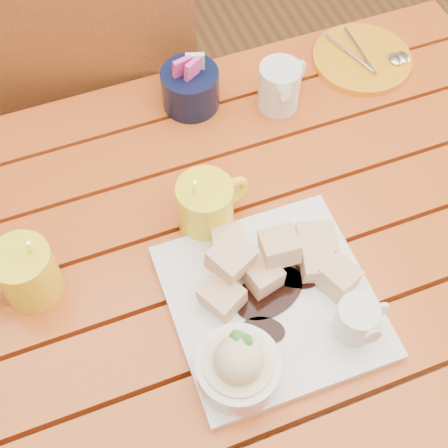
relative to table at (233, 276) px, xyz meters
name	(u,v)px	position (x,y,z in m)	size (l,w,h in m)	color
ground	(230,392)	(0.00, 0.00, -0.64)	(5.00, 5.00, 0.00)	#562E18
table	(233,276)	(0.00, 0.00, 0.00)	(1.20, 0.79, 0.75)	#AA4615
dessert_plate	(268,312)	(0.00, -0.14, 0.14)	(0.29, 0.29, 0.12)	white
coffee_mug_left	(25,273)	(-0.31, 0.04, 0.16)	(0.12, 0.09, 0.14)	yellow
coffee_mug_right	(207,205)	(-0.02, 0.05, 0.16)	(0.12, 0.09, 0.14)	yellow
cream_pitcher	(281,86)	(0.18, 0.24, 0.15)	(0.11, 0.09, 0.09)	white
sugar_caddy	(190,87)	(0.04, 0.30, 0.15)	(0.10, 0.10, 0.11)	black
orange_saucer	(363,59)	(0.38, 0.29, 0.11)	(0.19, 0.19, 0.02)	orange
chair_far	(95,109)	(-0.11, 0.56, -0.11)	(0.54, 0.54, 0.95)	brown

